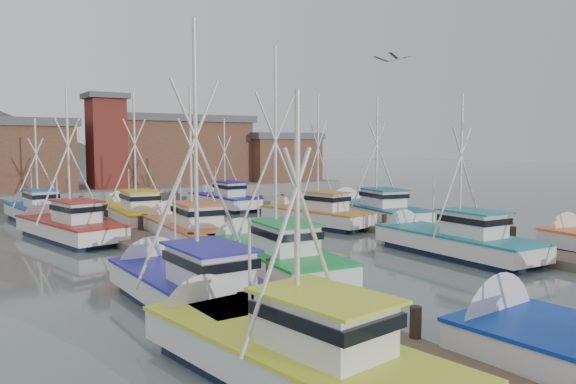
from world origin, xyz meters
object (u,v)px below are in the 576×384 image
boat_4 (268,255)px  lookout_tower (106,140)px  boat_8 (187,229)px  boat_12 (133,213)px

boat_4 → lookout_tower: bearing=92.0°
lookout_tower → boat_4: bearing=-94.3°
boat_8 → boat_12: 8.74m
boat_8 → boat_12: bearing=95.3°
lookout_tower → boat_8: 24.54m
boat_12 → boat_8: bearing=-85.6°
boat_8 → boat_12: size_ratio=1.00×
lookout_tower → boat_4: size_ratio=0.87×
boat_8 → boat_12: boat_12 is taller
boat_4 → boat_12: size_ratio=1.01×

